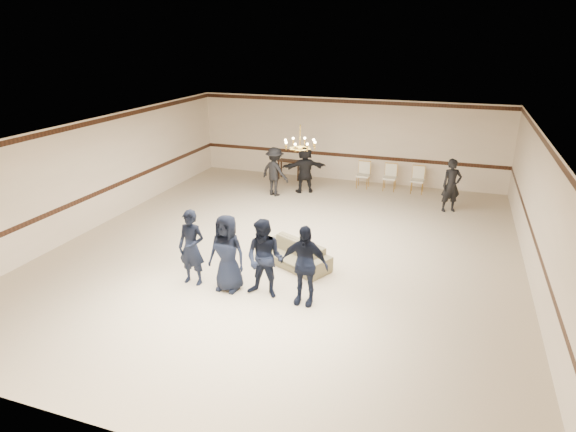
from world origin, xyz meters
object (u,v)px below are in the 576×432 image
Objects in this scene: adult_right at (451,186)px; console_table at (290,170)px; boy_d at (304,265)px; boy_a at (192,248)px; boy_b at (227,253)px; banquet_chair_right at (417,180)px; banquet_chair_left at (363,175)px; banquet_chair_mid at (390,178)px; adult_mid at (305,169)px; boy_c at (265,259)px; chandelier at (300,137)px; adult_left at (275,172)px; settee at (293,254)px.

adult_right is 1.90× the size of console_table.
boy_a is at bearing 179.59° from boy_d.
boy_b is 9.39m from banquet_chair_right.
banquet_chair_left is 1.00m from banquet_chair_mid.
adult_mid is (0.37, 7.51, -0.02)m from boy_a.
adult_mid is at bearing 97.47° from boy_b.
boy_c reaches higher than adult_right.
boy_b is at bearing -177.29° from boy_c.
chandelier is 5.72m from adult_right.
adult_left is at bearing -151.52° from banquet_chair_mid.
boy_b is at bearing -99.02° from banquet_chair_left.
boy_b is at bearing -147.91° from adult_right.
adult_mid is (-2.33, 7.51, -0.02)m from boy_d.
boy_a is 6.83m from adult_left.
banquet_chair_mid is (1.49, 8.75, -0.41)m from boy_c.
chandelier is 0.52× the size of boy_c.
banquet_chair_mid is 1.00× the size of banquet_chair_right.
boy_d reaches higher than adult_left.
console_table is (-1.61, 8.95, -0.51)m from boy_b.
boy_d is at bearing 0.76° from boy_a.
banquet_chair_left is at bearing -125.24° from adult_left.
banquet_chair_left is at bearing 80.72° from chandelier.
boy_d is 1.95m from settee.
chandelier reaches higher than banquet_chair_left.
boy_a is 1.00× the size of boy_d.
chandelier is 6.30m from console_table.
boy_c and boy_d have the same top height.
settee is at bearing -93.23° from banquet_chair_left.
boy_c is at bearing -102.87° from banquet_chair_right.
boy_d reaches higher than banquet_chair_left.
settee is 2.07× the size of banquet_chair_left.
boy_a is 2.59m from settee.
boy_a reaches higher than banquet_chair_right.
boy_a is 9.75m from banquet_chair_right.
chandelier is at bearing 76.86° from adult_mid.
adult_mid is 2.32m from banquet_chair_left.
banquet_chair_left is 1.00× the size of banquet_chair_right.
boy_b is 9.08m from banquet_chair_mid.
adult_mid is at bearing -159.42° from banquet_chair_right.
boy_a reaches higher than adult_right.
banquet_chair_mid reaches higher than console_table.
chandelier is 4.27m from boy_d.
banquet_chair_right is at bearing -137.86° from adult_left.
settee is at bearing 89.67° from boy_c.
boy_d is at bearing -97.28° from banquet_chair_right.
chandelier is at bearing 109.02° from boy_d.
adult_right reaches higher than settee.
adult_right reaches higher than banquet_chair_right.
boy_b reaches higher than banquet_chair_right.
boy_a and boy_d have the same top height.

